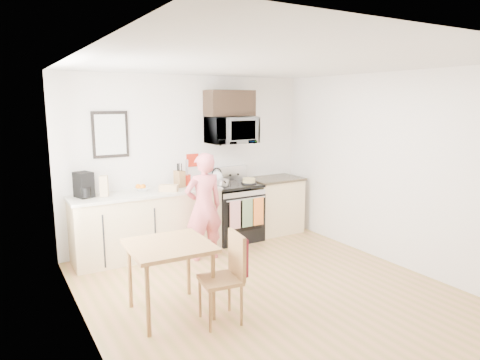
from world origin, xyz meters
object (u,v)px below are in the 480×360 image
dining_table (169,252)px  cake (249,181)px  range (235,213)px  microwave (231,130)px  person (204,207)px  chair (232,264)px

dining_table → cake: cake is taller
range → microwave: 1.33m
person → dining_table: bearing=53.5°
microwave → dining_table: size_ratio=0.93×
cake → dining_table: bearing=-140.0°
person → microwave: bearing=-139.7°
cake → microwave: bearing=132.9°
person → chair: 1.79m
range → dining_table: (-1.81, -1.80, 0.24)m
range → cake: 0.57m
microwave → range: bearing=-89.9°
microwave → cake: size_ratio=3.06×
person → chair: (-0.51, -1.70, -0.17)m
range → dining_table: 2.56m
microwave → chair: microwave is taller
range → chair: 2.59m
microwave → cake: microwave is taller
person → cake: bearing=-155.5°
microwave → cake: 0.85m
range → chair: (-1.31, -2.23, 0.15)m
range → dining_table: size_ratio=1.42×
range → cake: size_ratio=4.68×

